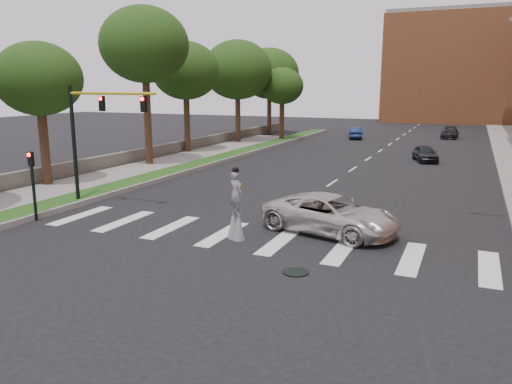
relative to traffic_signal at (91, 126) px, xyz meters
name	(u,v)px	position (x,y,z in m)	size (l,w,h in m)	color
ground_plane	(240,245)	(9.78, -3.00, -4.15)	(160.00, 160.00, 0.00)	black
grass_median	(218,159)	(-1.72, 17.00, -4.03)	(2.00, 60.00, 0.25)	#1B4313
median_curb	(229,159)	(-0.67, 17.00, -4.01)	(0.20, 60.00, 0.28)	gray
sidewalk_left	(112,176)	(-4.72, 7.00, -4.06)	(4.00, 60.00, 0.18)	slate
stone_wall	(175,148)	(-7.22, 19.00, -3.60)	(0.50, 56.00, 1.10)	#56514A
manhole	(296,272)	(12.78, -5.00, -4.13)	(0.90, 0.90, 0.04)	black
building_backdrop	(465,69)	(15.78, 75.00, 4.85)	(26.00, 14.00, 18.00)	#CA703F
traffic_signal	(91,126)	(0.00, 0.00, 0.00)	(5.30, 0.23, 6.20)	black
secondary_signal	(33,180)	(-0.52, -3.50, -2.20)	(0.25, 0.21, 3.23)	black
stilt_performer	(236,210)	(9.30, -2.38, -2.94)	(0.81, 0.67, 3.02)	#392416
suv_crossing	(331,214)	(12.62, 0.00, -3.33)	(2.71, 5.87, 1.63)	beige
car_near	(425,153)	(14.40, 23.39, -3.49)	(1.57, 3.89, 1.33)	black
car_mid	(355,133)	(5.06, 39.33, -3.46)	(1.46, 4.18, 1.38)	navy
car_far	(450,133)	(15.37, 44.38, -3.49)	(1.85, 4.56, 1.32)	black
tree_1	(39,80)	(-6.26, 2.81, 2.38)	(5.18, 5.18, 8.78)	#392416
tree_2	(144,45)	(-5.26, 12.21, 5.00)	(6.68, 6.68, 12.04)	#392416
tree_3	(186,71)	(-6.51, 20.07, 3.34)	(6.17, 6.17, 10.15)	#392416
tree_4	(238,70)	(-5.83, 29.60, 3.68)	(7.43, 7.43, 11.02)	#392416
tree_5	(269,74)	(-6.39, 40.16, 3.54)	(7.52, 7.52, 10.91)	#392416
tree_6	(282,87)	(-2.18, 33.55, 1.96)	(4.80, 4.80, 8.21)	#392416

